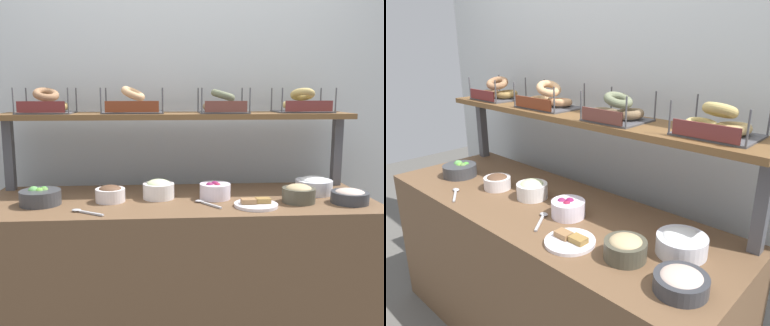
% 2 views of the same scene
% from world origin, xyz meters
% --- Properties ---
extents(back_wall, '(3.20, 0.06, 2.40)m').
position_xyz_m(back_wall, '(0.00, 0.55, 1.20)').
color(back_wall, silver).
rests_on(back_wall, ground_plane).
extents(deli_counter, '(2.00, 0.70, 0.85)m').
position_xyz_m(deli_counter, '(0.00, 0.00, 0.42)').
color(deli_counter, brown).
rests_on(deli_counter, ground_plane).
extents(shelf_riser_left, '(0.05, 0.05, 0.40)m').
position_xyz_m(shelf_riser_left, '(-0.94, 0.27, 1.05)').
color(shelf_riser_left, '#4C4C51').
rests_on(shelf_riser_left, deli_counter).
extents(shelf_riser_right, '(0.05, 0.05, 0.40)m').
position_xyz_m(shelf_riser_right, '(0.94, 0.27, 1.05)').
color(shelf_riser_right, '#4C4C51').
rests_on(shelf_riser_right, deli_counter).
extents(upper_shelf, '(1.96, 0.32, 0.03)m').
position_xyz_m(upper_shelf, '(0.00, 0.27, 1.26)').
color(upper_shelf, brown).
rests_on(upper_shelf, shelf_riser_left).
extents(bowl_veggie_mix, '(0.20, 0.20, 0.09)m').
position_xyz_m(bowl_veggie_mix, '(-0.69, -0.07, 0.89)').
color(bowl_veggie_mix, '#3B3D41').
rests_on(bowl_veggie_mix, deli_counter).
extents(bowl_chocolate_spread, '(0.15, 0.15, 0.08)m').
position_xyz_m(bowl_chocolate_spread, '(-0.35, -0.03, 0.89)').
color(bowl_chocolate_spread, white).
rests_on(bowl_chocolate_spread, deli_counter).
extents(bowl_tuna_salad, '(0.18, 0.18, 0.07)m').
position_xyz_m(bowl_tuna_salad, '(0.84, -0.15, 0.89)').
color(bowl_tuna_salad, '#37393E').
rests_on(bowl_tuna_salad, deli_counter).
extents(bowl_hummus, '(0.17, 0.17, 0.09)m').
position_xyz_m(bowl_hummus, '(0.59, -0.12, 0.90)').
color(bowl_hummus, '#4C4A3B').
rests_on(bowl_hummus, deli_counter).
extents(bowl_cream_cheese, '(0.20, 0.20, 0.10)m').
position_xyz_m(bowl_cream_cheese, '(0.73, 0.06, 0.90)').
color(bowl_cream_cheese, silver).
rests_on(bowl_cream_cheese, deli_counter).
extents(bowl_beet_salad, '(0.16, 0.16, 0.09)m').
position_xyz_m(bowl_beet_salad, '(0.18, -0.01, 0.89)').
color(bowl_beet_salad, white).
rests_on(bowl_beet_salad, deli_counter).
extents(bowl_scallion_spread, '(0.16, 0.16, 0.10)m').
position_xyz_m(bowl_scallion_spread, '(-0.11, 0.02, 0.90)').
color(bowl_scallion_spread, white).
rests_on(bowl_scallion_spread, deli_counter).
extents(serving_plate_white, '(0.21, 0.21, 0.04)m').
position_xyz_m(serving_plate_white, '(0.36, -0.18, 0.86)').
color(serving_plate_white, white).
rests_on(serving_plate_white, deli_counter).
extents(serving_spoon_near_plate, '(0.12, 0.15, 0.01)m').
position_xyz_m(serving_spoon_near_plate, '(0.12, -0.12, 0.86)').
color(serving_spoon_near_plate, '#B7B7BC').
rests_on(serving_spoon_near_plate, deli_counter).
extents(serving_spoon_by_edge, '(0.16, 0.11, 0.01)m').
position_xyz_m(serving_spoon_by_edge, '(-0.46, -0.24, 0.86)').
color(serving_spoon_by_edge, '#B7B7BC').
rests_on(serving_spoon_by_edge, deli_counter).
extents(bagel_basket_everything, '(0.29, 0.25, 0.15)m').
position_xyz_m(bagel_basket_everything, '(-0.72, 0.27, 1.33)').
color(bagel_basket_everything, '#4C4C51').
rests_on(bagel_basket_everything, upper_shelf).
extents(bagel_basket_sesame, '(0.34, 0.25, 0.16)m').
position_xyz_m(bagel_basket_sesame, '(-0.25, 0.27, 1.33)').
color(bagel_basket_sesame, '#4C4C51').
rests_on(bagel_basket_sesame, upper_shelf).
extents(bagel_basket_poppy, '(0.28, 0.25, 0.14)m').
position_xyz_m(bagel_basket_poppy, '(0.26, 0.25, 1.33)').
color(bagel_basket_poppy, '#4C4C51').
rests_on(bagel_basket_poppy, upper_shelf).
extents(bagel_basket_plain, '(0.31, 0.26, 0.15)m').
position_xyz_m(bagel_basket_plain, '(0.73, 0.29, 1.33)').
color(bagel_basket_plain, '#4C4C51').
rests_on(bagel_basket_plain, upper_shelf).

